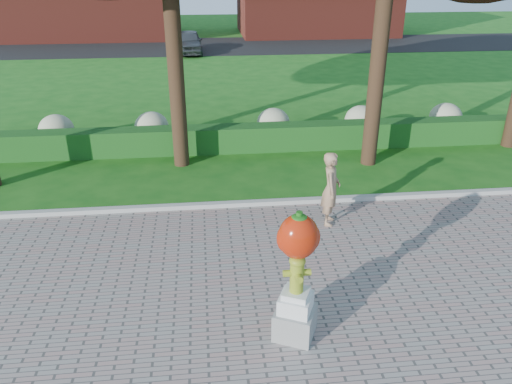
# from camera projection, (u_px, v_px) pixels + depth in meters

# --- Properties ---
(ground) EXTENTS (100.00, 100.00, 0.00)m
(ground) POSITION_uv_depth(u_px,v_px,m) (279.00, 276.00, 9.53)
(ground) COLOR #185715
(ground) RESTS_ON ground
(curb) EXTENTS (40.00, 0.18, 0.15)m
(curb) POSITION_uv_depth(u_px,v_px,m) (261.00, 203.00, 12.20)
(curb) COLOR #ADADA5
(curb) RESTS_ON ground
(lawn_hedge) EXTENTS (24.00, 0.70, 0.80)m
(lawn_hedge) POSITION_uv_depth(u_px,v_px,m) (246.00, 138.00, 15.67)
(lawn_hedge) COLOR #164E1A
(lawn_hedge) RESTS_ON ground
(hydrangea_row) EXTENTS (20.10, 1.10, 0.99)m
(hydrangea_row) POSITION_uv_depth(u_px,v_px,m) (261.00, 123.00, 16.56)
(hydrangea_row) COLOR beige
(hydrangea_row) RESTS_ON ground
(street) EXTENTS (50.00, 8.00, 0.02)m
(street) POSITION_uv_depth(u_px,v_px,m) (219.00, 46.00, 34.74)
(street) COLOR black
(street) RESTS_ON ground
(hydrant_sculpture) EXTENTS (0.79, 0.79, 2.21)m
(hydrant_sculpture) POSITION_uv_depth(u_px,v_px,m) (297.00, 273.00, 7.51)
(hydrant_sculpture) COLOR gray
(hydrant_sculpture) RESTS_ON walkway
(woman) EXTENTS (0.56, 0.71, 1.70)m
(woman) POSITION_uv_depth(u_px,v_px,m) (331.00, 189.00, 11.04)
(woman) COLOR #A27D5C
(woman) RESTS_ON walkway
(parked_car) EXTENTS (1.74, 4.13, 1.39)m
(parked_car) POSITION_uv_depth(u_px,v_px,m) (189.00, 42.00, 31.77)
(parked_car) COLOR #3C3F43
(parked_car) RESTS_ON street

